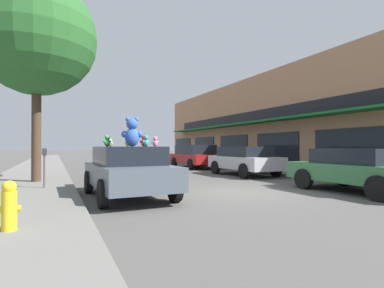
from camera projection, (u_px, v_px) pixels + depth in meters
The scene contains 20 objects.
ground_plane at pixel (237, 193), 9.64m from camera, with size 260.00×260.00×0.00m, color #514F4C.
sidewalk_near at pixel (12, 206), 7.02m from camera, with size 3.06×90.00×0.16m.
sidewalk_far at pixel (366, 181), 12.27m from camera, with size 3.06×90.00×0.16m.
storefront_row at pixel (322, 125), 24.72m from camera, with size 15.16×31.02×6.64m.
plush_art_car at pixel (128, 170), 8.75m from camera, with size 2.15×4.28×1.49m.
teddy_bear_giant at pixel (132, 132), 8.77m from camera, with size 0.66×0.46×0.87m.
teddy_bear_cream at pixel (111, 143), 9.43m from camera, with size 0.15×0.19×0.25m.
teddy_bear_pink at pixel (155, 142), 8.46m from camera, with size 0.22×0.14×0.29m.
teddy_bear_teal at pixel (146, 141), 8.28m from camera, with size 0.24×0.16×0.32m.
teddy_bear_green at pixel (107, 141), 8.95m from camera, with size 0.27×0.17×0.35m.
teddy_bear_orange at pixel (132, 142), 9.73m from camera, with size 0.23×0.23×0.34m.
teddy_bear_yellow at pixel (128, 142), 9.54m from camera, with size 0.20×0.20×0.30m.
teddy_bear_red at pixel (144, 141), 9.78m from camera, with size 0.28×0.24×0.39m.
teddy_bear_black at pixel (108, 141), 9.11m from camera, with size 0.23×0.22×0.33m.
parked_car_far_left at pixel (358, 169), 9.69m from camera, with size 2.20×4.29×1.42m.
parked_car_far_center at pixel (244, 159), 15.50m from camera, with size 2.07×4.35×1.49m.
parked_car_far_right at pixel (195, 155), 20.92m from camera, with size 2.16×4.62×1.61m.
street_tree at pixel (37, 38), 11.48m from camera, with size 4.46×4.46×7.77m.
fire_hydrant at pixel (9, 205), 4.73m from camera, with size 0.33×0.22×0.79m.
parking_meter at pixel (44, 163), 9.66m from camera, with size 0.14×0.10×1.27m.
Camera 1 is at (-5.36, -8.16, 1.48)m, focal length 28.00 mm.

